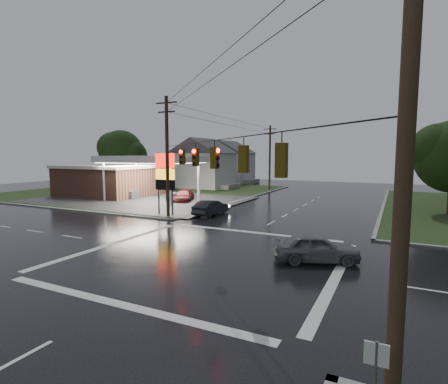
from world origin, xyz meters
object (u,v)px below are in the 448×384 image
at_px(utility_pole_se, 405,158).
at_px(car_north, 211,207).
at_px(pylon_sign, 165,173).
at_px(house_near, 203,162).
at_px(car_crossing, 316,248).
at_px(gas_station, 115,178).
at_px(utility_pole_nw, 167,155).
at_px(house_far, 228,161).
at_px(utility_pole_n, 270,156).
at_px(tree_nw_behind, 122,152).
at_px(car_pump, 184,196).

relative_size(utility_pole_se, car_north, 2.49).
bearing_deg(pylon_sign, house_near, 112.28).
bearing_deg(car_crossing, house_near, 15.45).
distance_m(gas_station, utility_pole_nw, 19.38).
relative_size(pylon_sign, house_far, 0.54).
distance_m(house_near, car_crossing, 43.44).
bearing_deg(gas_station, utility_pole_n, 48.53).
xyz_separation_m(pylon_sign, tree_nw_behind, (-23.34, 19.49, 2.17)).
relative_size(gas_station, pylon_sign, 4.37).
height_order(gas_station, car_north, gas_station).
xyz_separation_m(utility_pole_n, car_pump, (-4.54, -18.83, -4.77)).
height_order(gas_station, house_far, house_far).
xyz_separation_m(utility_pole_nw, car_north, (3.01, 2.76, -4.99)).
distance_m(utility_pole_nw, house_near, 28.90).
relative_size(utility_pole_n, house_far, 0.95).
height_order(car_north, car_crossing, car_crossing).
distance_m(car_crossing, car_pump, 26.23).
height_order(utility_pole_nw, car_crossing, utility_pole_nw).
xyz_separation_m(car_north, car_crossing, (12.14, -10.42, 0.05)).
bearing_deg(car_pump, pylon_sign, -88.23).
height_order(utility_pole_nw, car_pump, utility_pole_nw).
relative_size(utility_pole_n, tree_nw_behind, 1.05).
height_order(utility_pole_se, tree_nw_behind, utility_pole_se).
xyz_separation_m(tree_nw_behind, car_crossing, (39.50, -28.15, -5.40)).
relative_size(tree_nw_behind, car_north, 2.26).
height_order(pylon_sign, utility_pole_n, utility_pole_n).
bearing_deg(pylon_sign, utility_pole_nw, -45.00).
bearing_deg(gas_station, car_crossing, -29.67).
bearing_deg(house_far, gas_station, -97.50).
xyz_separation_m(gas_station, utility_pole_n, (16.18, 18.30, 2.92)).
xyz_separation_m(car_north, car_pump, (-7.56, 6.91, -0.03)).
bearing_deg(house_far, pylon_sign, -73.02).
distance_m(utility_pole_nw, utility_pole_n, 28.50).
distance_m(pylon_sign, car_crossing, 18.61).
distance_m(gas_station, utility_pole_se, 45.83).
bearing_deg(tree_nw_behind, car_pump, -28.66).
bearing_deg(utility_pole_n, car_north, -83.32).
relative_size(car_crossing, car_pump, 0.94).
xyz_separation_m(utility_pole_se, tree_nw_behind, (-43.34, 39.49, 0.46)).
xyz_separation_m(utility_pole_n, house_near, (-11.45, -2.00, -1.06)).
bearing_deg(utility_pole_se, gas_station, 140.30).
relative_size(pylon_sign, tree_nw_behind, 0.60).
relative_size(pylon_sign, utility_pole_se, 0.55).
xyz_separation_m(house_far, car_crossing, (27.61, -46.15, -3.63)).
bearing_deg(car_north, house_far, -62.80).
height_order(utility_pole_se, car_pump, utility_pole_se).
relative_size(gas_station, car_crossing, 5.74).
bearing_deg(car_crossing, utility_pole_nw, 40.74).
distance_m(utility_pole_n, house_far, 16.00).
relative_size(utility_pole_se, house_near, 1.00).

